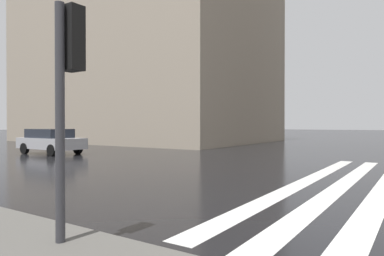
% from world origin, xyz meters
% --- Properties ---
extents(haussmann_block_mid, '(16.44, 23.08, 18.77)m').
position_xyz_m(haussmann_block_mid, '(20.72, 23.12, 9.19)').
color(haussmann_block_mid, tan).
rests_on(haussmann_block_mid, ground_plane).
extents(traffic_signal_post, '(0.44, 0.30, 3.06)m').
position_xyz_m(traffic_signal_post, '(-3.46, 3.57, 2.36)').
color(traffic_signal_post, '#333338').
rests_on(traffic_signal_post, sidewalk_pavement).
extents(car_silver, '(1.85, 4.10, 1.41)m').
position_xyz_m(car_silver, '(5.50, 17.10, 0.76)').
color(car_silver, '#B7B7BC').
rests_on(car_silver, ground_plane).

